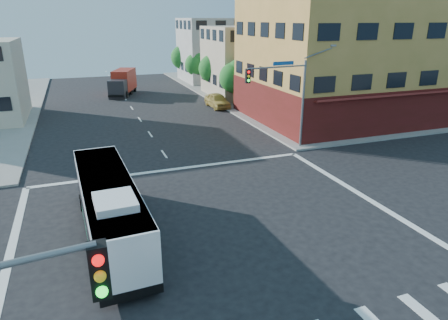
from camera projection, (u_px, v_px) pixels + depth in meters
name	position (u px, v px, depth m)	size (l,w,h in m)	color
ground	(220.00, 234.00, 19.63)	(120.00, 120.00, 0.00)	black
sidewalk_ne	(356.00, 86.00, 61.92)	(50.00, 50.00, 0.15)	gray
corner_building_ne	(344.00, 61.00, 40.48)	(18.10, 15.44, 14.00)	#C48F46
building_east_near	(254.00, 61.00, 53.66)	(12.06, 10.06, 9.00)	tan
building_east_far	(219.00, 50.00, 65.87)	(12.06, 10.06, 10.00)	#ACACA7
signal_mast_ne	(285.00, 88.00, 30.29)	(7.91, 1.13, 8.07)	slate
street_tree_a	(235.00, 76.00, 46.97)	(3.60, 3.60, 5.53)	#382514
street_tree_b	(213.00, 67.00, 53.98)	(3.80, 3.80, 5.79)	#382514
street_tree_c	(197.00, 63.00, 61.15)	(3.40, 3.40, 5.29)	#382514
street_tree_d	(183.00, 56.00, 68.08)	(4.00, 4.00, 6.03)	#382514
transit_bus	(109.00, 207.00, 18.87)	(2.82, 10.98, 3.22)	black
box_truck	(123.00, 83.00, 54.53)	(4.64, 7.62, 3.31)	#26252A
parked_car	(217.00, 100.00, 47.07)	(1.95, 4.84, 1.65)	#B59942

